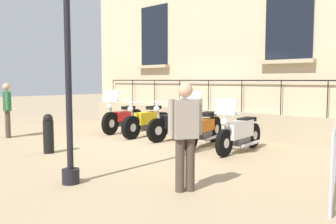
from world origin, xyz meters
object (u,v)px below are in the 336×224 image
(motorcycle_black, at_px, (174,124))
(crowd_barrier, at_px, (334,156))
(motorcycle_yellow, at_px, (147,122))
(pedestrian_walking, at_px, (7,107))
(bollard, at_px, (48,133))
(pedestrian_standing, at_px, (185,131))
(motorcycle_red, at_px, (123,118))
(motorcycle_white, at_px, (239,133))
(motorcycle_orange, at_px, (203,129))

(motorcycle_black, xyz_separation_m, crowd_barrier, (1.85, 4.98, 0.13))
(motorcycle_yellow, distance_m, crowd_barrier, 6.33)
(motorcycle_black, xyz_separation_m, pedestrian_walking, (3.04, -3.78, 0.45))
(crowd_barrier, distance_m, pedestrian_walking, 8.84)
(motorcycle_yellow, relative_size, crowd_barrier, 1.00)
(bollard, relative_size, pedestrian_standing, 0.55)
(motorcycle_red, bearing_deg, crowd_barrier, 75.72)
(pedestrian_walking, bearing_deg, motorcycle_yellow, 138.30)
(motorcycle_red, distance_m, motorcycle_white, 4.46)
(pedestrian_standing, bearing_deg, motorcycle_orange, -145.14)
(crowd_barrier, distance_m, pedestrian_standing, 2.22)
(pedestrian_walking, bearing_deg, motorcycle_red, 152.65)
(motorcycle_orange, relative_size, pedestrian_walking, 1.37)
(motorcycle_yellow, distance_m, pedestrian_standing, 5.53)
(motorcycle_white, height_order, pedestrian_standing, pedestrian_standing)
(motorcycle_red, distance_m, motorcycle_black, 2.22)
(motorcycle_red, distance_m, motorcycle_orange, 3.37)
(motorcycle_orange, bearing_deg, pedestrian_walking, -59.78)
(motorcycle_red, bearing_deg, bollard, 23.06)
(motorcycle_white, bearing_deg, crowd_barrier, 58.32)
(motorcycle_black, distance_m, pedestrian_standing, 4.72)
(motorcycle_red, relative_size, bollard, 2.22)
(motorcycle_yellow, height_order, motorcycle_black, motorcycle_black)
(motorcycle_black, height_order, pedestrian_standing, pedestrian_standing)
(pedestrian_standing, bearing_deg, motorcycle_red, -120.59)
(bollard, bearing_deg, motorcycle_orange, 148.17)
(motorcycle_red, distance_m, pedestrian_walking, 3.43)
(motorcycle_red, height_order, bollard, motorcycle_red)
(motorcycle_yellow, distance_m, motorcycle_white, 3.33)
(bollard, xyz_separation_m, pedestrian_walking, (-0.29, -2.97, 0.43))
(motorcycle_yellow, xyz_separation_m, pedestrian_walking, (3.03, -2.70, 0.46))
(motorcycle_yellow, bearing_deg, pedestrian_walking, -41.70)
(motorcycle_yellow, xyz_separation_m, motorcycle_white, (0.16, 3.32, 0.03))
(motorcycle_red, height_order, motorcycle_black, motorcycle_red)
(motorcycle_red, xyz_separation_m, motorcycle_black, (-0.02, 2.22, -0.01))
(motorcycle_black, bearing_deg, pedestrian_standing, 45.27)
(motorcycle_black, distance_m, motorcycle_white, 2.25)
(motorcycle_black, xyz_separation_m, motorcycle_white, (0.17, 2.25, 0.01))
(motorcycle_orange, xyz_separation_m, bollard, (3.16, -1.96, 0.02))
(bollard, height_order, pedestrian_standing, pedestrian_standing)
(crowd_barrier, bearing_deg, motorcycle_black, -110.43)
(crowd_barrier, bearing_deg, pedestrian_standing, -48.45)
(pedestrian_standing, relative_size, pedestrian_walking, 1.03)
(motorcycle_black, height_order, pedestrian_walking, pedestrian_walking)
(pedestrian_standing, xyz_separation_m, pedestrian_walking, (-0.26, -7.12, -0.03))
(motorcycle_red, relative_size, motorcycle_orange, 0.92)
(pedestrian_walking, bearing_deg, bollard, 84.47)
(crowd_barrier, bearing_deg, motorcycle_orange, -113.77)
(motorcycle_red, distance_m, pedestrian_standing, 6.47)
(motorcycle_white, xyz_separation_m, bollard, (3.16, -3.05, 0.01))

